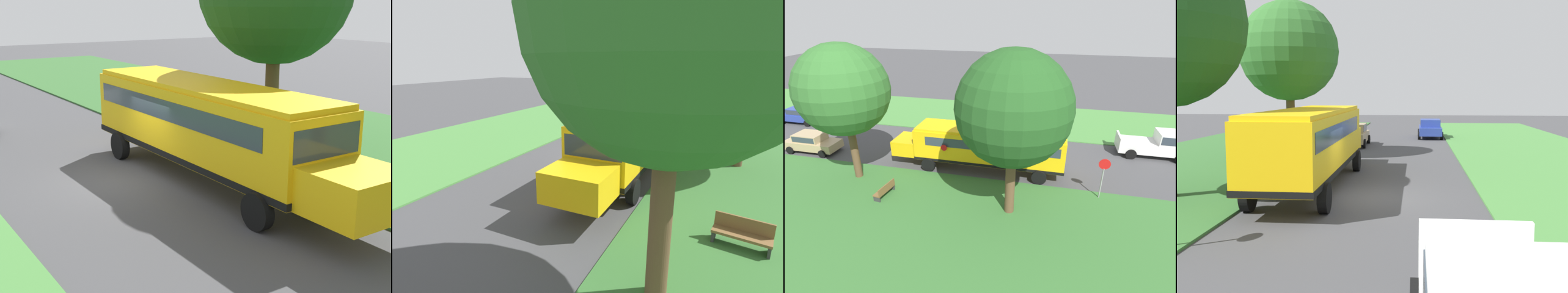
% 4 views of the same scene
% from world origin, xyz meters
% --- Properties ---
extents(ground_plane, '(120.00, 120.00, 0.00)m').
position_xyz_m(ground_plane, '(0.00, 0.00, 0.00)').
color(ground_plane, '#424244').
extents(grass_verge, '(12.00, 80.00, 0.08)m').
position_xyz_m(grass_verge, '(-10.00, 0.00, 0.04)').
color(grass_verge, '#33662D').
rests_on(grass_verge, ground).
extents(grass_far_side, '(10.00, 80.00, 0.07)m').
position_xyz_m(grass_far_side, '(9.00, 0.00, 0.04)').
color(grass_far_side, '#47843D').
rests_on(grass_far_side, ground).
extents(school_bus, '(2.84, 12.42, 3.16)m').
position_xyz_m(school_bus, '(-2.48, 1.61, 1.92)').
color(school_bus, yellow).
rests_on(school_bus, ground).
extents(car_tan_nearest, '(2.02, 4.40, 1.56)m').
position_xyz_m(car_tan_nearest, '(-2.80, 16.05, 0.88)').
color(car_tan_nearest, tan).
rests_on(car_tan_nearest, ground).
extents(car_blue_middle, '(2.02, 4.40, 1.56)m').
position_xyz_m(car_blue_middle, '(2.80, 22.15, 0.88)').
color(car_blue_middle, '#283D93').
rests_on(car_blue_middle, ground).
extents(pickup_truck, '(2.28, 5.40, 2.10)m').
position_xyz_m(pickup_truck, '(2.70, -11.19, 1.07)').
color(pickup_truck, silver).
rests_on(pickup_truck, ground).
extents(oak_tree_beside_bus, '(5.98, 5.98, 9.24)m').
position_xyz_m(oak_tree_beside_bus, '(-7.16, -0.80, 6.28)').
color(oak_tree_beside_bus, brown).
rests_on(oak_tree_beside_bus, ground).
extents(oak_tree_roadside_mid, '(5.75, 5.75, 9.06)m').
position_xyz_m(oak_tree_roadside_mid, '(-5.66, 9.87, 6.10)').
color(oak_tree_roadside_mid, brown).
rests_on(oak_tree_roadside_mid, ground).
extents(stop_sign, '(0.08, 0.68, 2.74)m').
position_xyz_m(stop_sign, '(-4.60, -6.11, 1.74)').
color(stop_sign, gray).
rests_on(stop_sign, ground).
extents(park_bench, '(1.65, 0.70, 0.92)m').
position_xyz_m(park_bench, '(-7.48, 6.91, 0.47)').
color(park_bench, brown).
rests_on(park_bench, ground).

